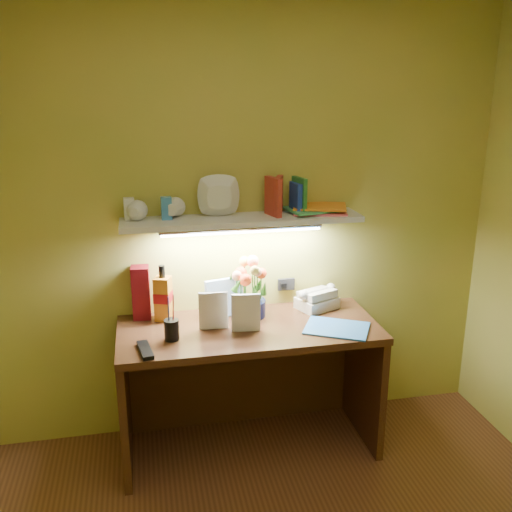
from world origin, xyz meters
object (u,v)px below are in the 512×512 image
(desk, at_px, (249,388))
(whisky_bottle, at_px, (163,293))
(desk_clock, at_px, (328,300))
(telephone, at_px, (317,298))
(flower_bouquet, at_px, (249,289))

(desk, relative_size, whisky_bottle, 4.45)
(desk_clock, relative_size, whisky_bottle, 0.26)
(desk, distance_m, telephone, 0.65)
(desk, relative_size, desk_clock, 17.20)
(flower_bouquet, height_order, desk_clock, flower_bouquet)
(telephone, bearing_deg, flower_bouquet, 161.76)
(desk, distance_m, whisky_bottle, 0.72)
(desk, bearing_deg, flower_bouquet, 78.49)
(telephone, relative_size, whisky_bottle, 0.69)
(telephone, relative_size, desk_clock, 2.66)
(desk, xyz_separation_m, desk_clock, (0.51, 0.19, 0.42))
(desk, bearing_deg, whisky_bottle, 156.55)
(telephone, bearing_deg, desk_clock, -17.38)
(desk, height_order, desk_clock, desk_clock)
(desk, xyz_separation_m, telephone, (0.44, 0.18, 0.44))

